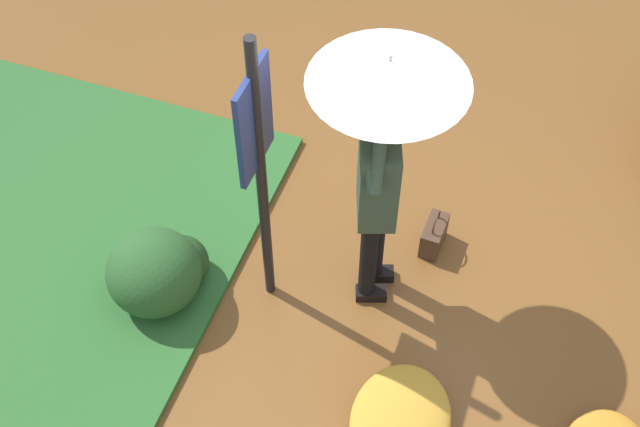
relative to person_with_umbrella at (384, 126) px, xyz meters
The scene contains 6 objects.
ground_plane 1.55m from the person_with_umbrella, 109.31° to the left, with size 18.00×18.00×0.00m, color brown.
person_with_umbrella is the anchor object (origin of this frame).
info_sign_post 0.76m from the person_with_umbrella, 118.10° to the left, with size 0.44×0.07×2.30m.
handbag 1.53m from the person_with_umbrella, 39.31° to the right, with size 0.30×0.15×0.37m.
shrub_cluster 1.97m from the person_with_umbrella, 115.25° to the left, with size 0.73×0.66×0.60m.
leaf_pile_by_bench 1.88m from the person_with_umbrella, 153.52° to the right, with size 0.79×0.64×0.17m.
Camera 1 is at (-3.37, -0.85, 5.03)m, focal length 46.64 mm.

